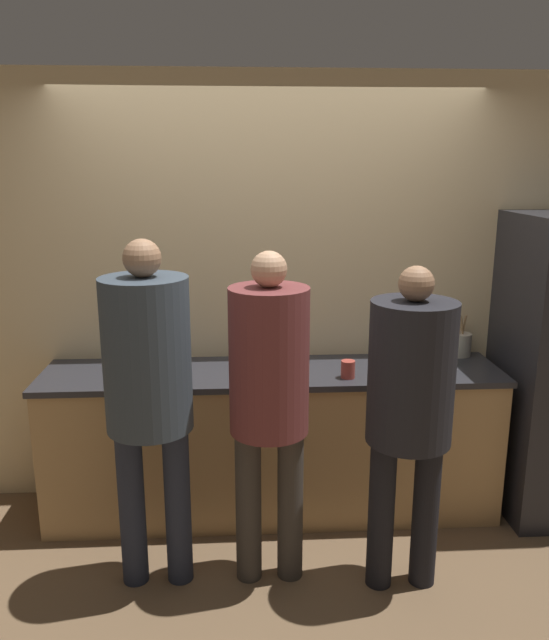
# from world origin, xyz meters

# --- Properties ---
(ground_plane) EXTENTS (14.00, 14.00, 0.00)m
(ground_plane) POSITION_xyz_m (0.00, 0.00, 0.00)
(ground_plane) COLOR brown
(wall_back) EXTENTS (5.20, 0.06, 2.60)m
(wall_back) POSITION_xyz_m (0.00, 0.64, 1.30)
(wall_back) COLOR #D6BC8C
(wall_back) RESTS_ON ground_plane
(counter) EXTENTS (2.68, 0.62, 0.90)m
(counter) POSITION_xyz_m (0.00, 0.35, 0.45)
(counter) COLOR tan
(counter) RESTS_ON ground_plane
(person_left) EXTENTS (0.41, 0.41, 1.75)m
(person_left) POSITION_xyz_m (-0.62, -0.31, 1.08)
(person_left) COLOR #232838
(person_left) RESTS_ON ground_plane
(person_center) EXTENTS (0.38, 0.38, 1.69)m
(person_center) POSITION_xyz_m (-0.05, -0.31, 1.03)
(person_center) COLOR #38332D
(person_center) RESTS_ON ground_plane
(person_right) EXTENTS (0.41, 0.41, 1.63)m
(person_right) POSITION_xyz_m (0.61, -0.41, 1.00)
(person_right) COLOR black
(person_right) RESTS_ON ground_plane
(fruit_bowl) EXTENTS (0.27, 0.27, 0.12)m
(fruit_bowl) POSITION_xyz_m (-0.06, 0.37, 0.94)
(fruit_bowl) COLOR #4C3323
(fruit_bowl) RESTS_ON counter
(utensil_crock) EXTENTS (0.13, 0.13, 0.26)m
(utensil_crock) POSITION_xyz_m (1.19, 0.54, 0.98)
(utensil_crock) COLOR #ADA393
(utensil_crock) RESTS_ON counter
(bottle_green) EXTENTS (0.06, 0.06, 0.20)m
(bottle_green) POSITION_xyz_m (1.07, 0.37, 0.98)
(bottle_green) COLOR #236033
(bottle_green) RESTS_ON counter
(bottle_dark) EXTENTS (0.06, 0.06, 0.20)m
(bottle_dark) POSITION_xyz_m (-0.69, 0.50, 0.98)
(bottle_dark) COLOR #333338
(bottle_dark) RESTS_ON counter
(cup_red) EXTENTS (0.08, 0.08, 0.10)m
(cup_red) POSITION_xyz_m (0.42, 0.17, 0.95)
(cup_red) COLOR #A33D33
(cup_red) RESTS_ON counter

